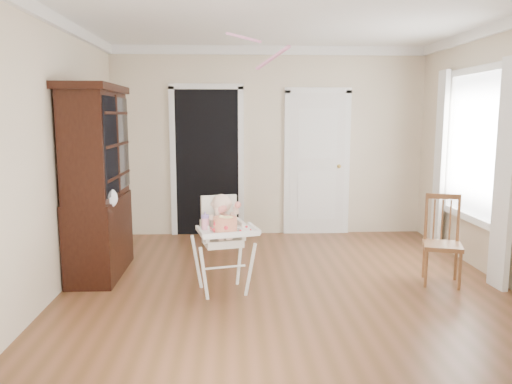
{
  "coord_description": "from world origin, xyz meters",
  "views": [
    {
      "loc": [
        -0.54,
        -4.73,
        1.74
      ],
      "look_at": [
        -0.31,
        -0.06,
        1.02
      ],
      "focal_mm": 35.0,
      "sensor_mm": 36.0,
      "label": 1
    }
  ],
  "objects_px": {
    "china_cabinet": "(98,182)",
    "dining_chair": "(442,243)",
    "high_chair": "(223,233)",
    "cake": "(225,224)",
    "sippy_cup": "(205,222)"
  },
  "relations": [
    {
      "from": "china_cabinet",
      "to": "dining_chair",
      "type": "relative_size",
      "value": 2.23
    },
    {
      "from": "china_cabinet",
      "to": "high_chair",
      "type": "bearing_deg",
      "value": -24.95
    },
    {
      "from": "high_chair",
      "to": "dining_chair",
      "type": "distance_m",
      "value": 2.28
    },
    {
      "from": "cake",
      "to": "china_cabinet",
      "type": "relative_size",
      "value": 0.14
    },
    {
      "from": "sippy_cup",
      "to": "china_cabinet",
      "type": "relative_size",
      "value": 0.09
    },
    {
      "from": "high_chair",
      "to": "sippy_cup",
      "type": "distance_m",
      "value": 0.27
    },
    {
      "from": "high_chair",
      "to": "cake",
      "type": "xyz_separation_m",
      "value": [
        0.03,
        -0.23,
        0.14
      ]
    },
    {
      "from": "cake",
      "to": "sippy_cup",
      "type": "height_order",
      "value": "sippy_cup"
    },
    {
      "from": "high_chair",
      "to": "dining_chair",
      "type": "xyz_separation_m",
      "value": [
        2.27,
        0.16,
        -0.17
      ]
    },
    {
      "from": "cake",
      "to": "sippy_cup",
      "type": "relative_size",
      "value": 1.61
    },
    {
      "from": "sippy_cup",
      "to": "dining_chair",
      "type": "height_order",
      "value": "dining_chair"
    },
    {
      "from": "cake",
      "to": "china_cabinet",
      "type": "height_order",
      "value": "china_cabinet"
    },
    {
      "from": "cake",
      "to": "sippy_cup",
      "type": "xyz_separation_m",
      "value": [
        -0.19,
        0.07,
        0.01
      ]
    },
    {
      "from": "china_cabinet",
      "to": "dining_chair",
      "type": "height_order",
      "value": "china_cabinet"
    },
    {
      "from": "sippy_cup",
      "to": "high_chair",
      "type": "bearing_deg",
      "value": 46.21
    }
  ]
}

